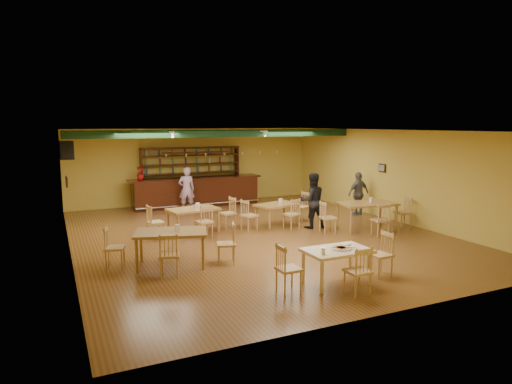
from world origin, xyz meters
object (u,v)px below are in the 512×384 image
bar_counter (196,192)px  dining_table_d (366,216)px  dining_table_c (171,248)px  patron_right_a (312,201)px  dining_table_a (193,220)px  near_table (337,266)px  dining_table_b (277,214)px  patron_bar (187,189)px

bar_counter → dining_table_d: size_ratio=3.08×
dining_table_c → patron_right_a: 5.26m
dining_table_a → near_table: 5.54m
bar_counter → dining_table_b: bar_counter is taller
dining_table_d → near_table: 4.96m
dining_table_b → dining_table_a: bearing=162.6°
patron_bar → dining_table_d: bearing=135.2°
dining_table_b → patron_right_a: size_ratio=0.80×
dining_table_d → patron_bar: 6.64m
dining_table_d → near_table: size_ratio=1.27×
dining_table_b → patron_bar: (-1.96, 3.47, 0.47)m
dining_table_c → patron_right_a: patron_right_a is taller
near_table → patron_right_a: 4.96m
dining_table_d → patron_bar: size_ratio=1.03×
near_table → dining_table_a: bearing=104.0°
dining_table_b → dining_table_c: (-4.08, -2.71, 0.06)m
dining_table_c → dining_table_d: bearing=26.1°
bar_counter → near_table: (0.01, -9.54, -0.21)m
dining_table_a → patron_bar: (0.75, 3.35, 0.45)m
dining_table_a → near_table: size_ratio=1.10×
dining_table_c → patron_bar: 6.54m
dining_table_a → dining_table_c: size_ratio=0.91×
dining_table_b → dining_table_c: 4.90m
patron_bar → patron_right_a: bearing=129.6°
bar_counter → dining_table_c: bearing=-111.4°
dining_table_c → patron_right_a: (4.88, 1.91, 0.46)m
dining_table_b → patron_right_a: (0.80, -0.80, 0.51)m
bar_counter → dining_table_d: bearing=-59.8°
dining_table_c → dining_table_d: (6.24, 0.98, 0.02)m
dining_table_b → patron_right_a: 1.24m
bar_counter → dining_table_a: 4.40m
dining_table_a → near_table: bearing=-84.7°
dining_table_a → dining_table_b: size_ratio=1.07×
dining_table_b → dining_table_d: dining_table_d is taller
dining_table_b → patron_bar: size_ratio=0.84×
dining_table_a → near_table: dining_table_a is taller
dining_table_c → bar_counter: bearing=85.7°
dining_table_a → near_table: (1.38, -5.36, -0.01)m
near_table → patron_right_a: patron_right_a is taller
dining_table_c → near_table: bearing=-25.6°
bar_counter → patron_right_a: bearing=-67.2°
dining_table_d → bar_counter: bearing=127.6°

